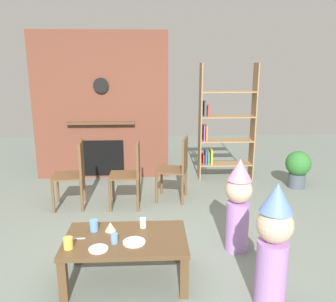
% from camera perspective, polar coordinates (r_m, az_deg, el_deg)
% --- Properties ---
extents(ground_plane, '(12.00, 12.00, 0.00)m').
position_cam_1_polar(ground_plane, '(3.69, -2.11, -16.61)').
color(ground_plane, gray).
extents(brick_fireplace_feature, '(2.20, 0.28, 2.40)m').
position_cam_1_polar(brick_fireplace_feature, '(5.87, -10.89, 7.07)').
color(brick_fireplace_feature, brown).
rests_on(brick_fireplace_feature, ground_plane).
extents(bookshelf, '(0.90, 0.28, 1.90)m').
position_cam_1_polar(bookshelf, '(5.79, 8.93, 3.73)').
color(bookshelf, '#9E7A51').
rests_on(bookshelf, ground_plane).
extents(coffee_table, '(1.07, 0.65, 0.41)m').
position_cam_1_polar(coffee_table, '(3.19, -6.91, -14.85)').
color(coffee_table, brown).
rests_on(coffee_table, ground_plane).
extents(paper_cup_near_left, '(0.08, 0.08, 0.11)m').
position_cam_1_polar(paper_cup_near_left, '(3.30, -12.03, -11.83)').
color(paper_cup_near_left, '#669EE0').
rests_on(paper_cup_near_left, coffee_table).
extents(paper_cup_near_right, '(0.06, 0.06, 0.09)m').
position_cam_1_polar(paper_cup_near_right, '(3.30, -4.11, -11.64)').
color(paper_cup_near_right, silver).
rests_on(paper_cup_near_right, coffee_table).
extents(paper_cup_center, '(0.08, 0.08, 0.10)m').
position_cam_1_polar(paper_cup_center, '(3.06, -16.01, -14.29)').
color(paper_cup_center, '#F2CC4C').
rests_on(paper_cup_center, coffee_table).
extents(paper_cup_far_left, '(0.06, 0.06, 0.09)m').
position_cam_1_polar(paper_cup_far_left, '(3.07, -8.77, -13.96)').
color(paper_cup_far_left, '#669EE0').
rests_on(paper_cup_far_left, coffee_table).
extents(paper_plate_front, '(0.19, 0.19, 0.01)m').
position_cam_1_polar(paper_plate_front, '(3.07, -5.57, -14.61)').
color(paper_plate_front, white).
rests_on(paper_plate_front, coffee_table).
extents(paper_plate_rear, '(0.16, 0.16, 0.01)m').
position_cam_1_polar(paper_plate_rear, '(3.01, -11.32, -15.44)').
color(paper_plate_rear, white).
rests_on(paper_plate_rear, coffee_table).
extents(birthday_cake_slice, '(0.10, 0.10, 0.08)m').
position_cam_1_polar(birthday_cake_slice, '(3.28, -9.41, -12.10)').
color(birthday_cake_slice, '#EAC68C').
rests_on(birthday_cake_slice, coffee_table).
extents(table_fork, '(0.15, 0.02, 0.01)m').
position_cam_1_polar(table_fork, '(3.21, -14.75, -13.70)').
color(table_fork, silver).
rests_on(table_fork, coffee_table).
extents(child_with_cone_hat, '(0.28, 0.28, 1.03)m').
position_cam_1_polar(child_with_cone_hat, '(2.90, 16.88, -14.13)').
color(child_with_cone_hat, '#B27FCC').
rests_on(child_with_cone_hat, ground_plane).
extents(child_in_pink, '(0.27, 0.27, 0.98)m').
position_cam_1_polar(child_in_pink, '(3.63, 11.43, -8.35)').
color(child_in_pink, '#B27FCC').
rests_on(child_in_pink, ground_plane).
extents(dining_chair_left, '(0.44, 0.44, 0.90)m').
position_cam_1_polar(dining_chair_left, '(4.79, -15.00, -3.08)').
color(dining_chair_left, brown).
rests_on(dining_chair_left, ground_plane).
extents(dining_chair_middle, '(0.41, 0.41, 0.90)m').
position_cam_1_polar(dining_chair_middle, '(4.66, -6.02, -3.12)').
color(dining_chair_middle, brown).
rests_on(dining_chair_middle, ground_plane).
extents(dining_chair_right, '(0.48, 0.48, 0.90)m').
position_cam_1_polar(dining_chair_right, '(4.86, 1.67, -2.35)').
color(dining_chair_right, brown).
rests_on(dining_chair_right, ground_plane).
extents(potted_plant_tall, '(0.39, 0.39, 0.58)m').
position_cam_1_polar(potted_plant_tall, '(5.76, 20.50, -2.46)').
color(potted_plant_tall, '#4C5660').
rests_on(potted_plant_tall, ground_plane).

